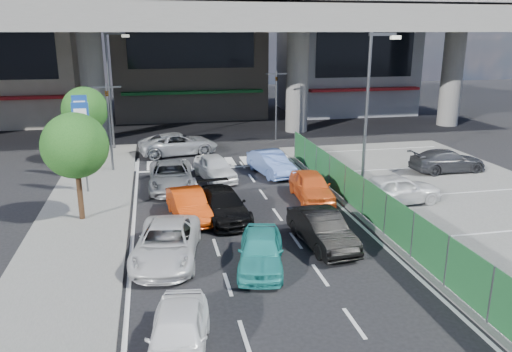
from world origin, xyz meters
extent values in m
plane|color=black|center=(0.00, 0.00, 0.00)|extent=(120.00, 120.00, 0.00)
cube|color=#5E5E5B|center=(11.00, 2.00, 0.03)|extent=(12.00, 28.00, 0.06)
cube|color=#5E5E5B|center=(-7.00, 4.00, 0.06)|extent=(4.00, 30.00, 0.12)
cylinder|color=slate|center=(-8.00, 22.00, 4.00)|extent=(1.80, 1.80, 8.00)
cylinder|color=slate|center=(8.00, 22.00, 4.00)|extent=(1.80, 1.80, 8.00)
cylinder|color=slate|center=(22.00, 22.00, 4.00)|extent=(1.80, 1.80, 8.00)
cube|color=slate|center=(0.00, 22.00, 9.00)|extent=(64.00, 14.00, 2.00)
cube|color=slate|center=(0.00, 28.80, 10.30)|extent=(64.00, 0.40, 0.90)
cube|color=#9D957E|center=(-16.00, 32.00, 6.50)|extent=(12.00, 10.00, 13.00)
cube|color=gray|center=(0.00, 33.00, 7.50)|extent=(14.00, 10.00, 15.00)
cube|color=#125E25|center=(0.00, 27.90, 2.80)|extent=(12.60, 1.60, 0.25)
cube|color=black|center=(0.00, 27.98, 8.25)|extent=(11.20, 0.10, 6.75)
cube|color=gray|center=(16.00, 32.00, 6.00)|extent=(12.00, 10.00, 12.00)
cube|color=#A21418|center=(16.00, 26.90, 2.80)|extent=(10.80, 1.60, 0.25)
cube|color=black|center=(16.00, 26.98, 6.60)|extent=(9.60, 0.10, 5.40)
cylinder|color=#595B60|center=(-6.20, 12.00, 2.60)|extent=(0.14, 0.14, 5.20)
cube|color=#595B60|center=(-6.20, 12.00, 5.00)|extent=(1.60, 0.08, 0.08)
imported|color=black|center=(-6.20, 12.00, 4.70)|extent=(0.26, 1.24, 0.50)
cylinder|color=#595B60|center=(5.50, 19.00, 2.60)|extent=(0.14, 0.14, 5.20)
cube|color=#595B60|center=(5.50, 19.00, 5.00)|extent=(1.60, 0.08, 0.08)
imported|color=black|center=(5.50, 19.00, 4.70)|extent=(0.26, 1.24, 0.50)
cylinder|color=#595B60|center=(7.00, 6.00, 4.00)|extent=(0.16, 0.16, 8.00)
cube|color=#595B60|center=(7.60, 6.00, 7.90)|extent=(1.40, 0.15, 0.15)
cube|color=silver|center=(8.30, 6.00, 7.75)|extent=(0.50, 0.22, 0.18)
cylinder|color=#595B60|center=(-6.50, 18.00, 4.00)|extent=(0.16, 0.16, 8.00)
cube|color=#595B60|center=(-5.90, 18.00, 7.90)|extent=(1.40, 0.15, 0.15)
cube|color=silver|center=(-5.20, 18.00, 7.75)|extent=(0.50, 0.22, 0.18)
cylinder|color=#595B60|center=(-7.20, 8.00, 1.10)|extent=(0.10, 0.10, 2.20)
cube|color=navy|center=(-7.20, 8.00, 3.20)|extent=(0.80, 0.12, 3.00)
cube|color=white|center=(-7.20, 7.93, 3.20)|extent=(0.60, 0.02, 2.40)
cylinder|color=#595B60|center=(-7.60, 11.00, 1.10)|extent=(0.10, 0.10, 2.20)
cube|color=navy|center=(-7.60, 11.00, 3.20)|extent=(0.80, 0.12, 3.00)
cube|color=white|center=(-7.60, 10.93, 3.20)|extent=(0.60, 0.02, 2.40)
cylinder|color=#382314|center=(-7.00, 4.00, 1.20)|extent=(0.24, 0.24, 2.40)
sphere|color=#154513|center=(-7.00, 4.00, 3.40)|extent=(2.80, 2.80, 2.80)
cylinder|color=#382314|center=(-7.80, 14.50, 1.20)|extent=(0.24, 0.24, 2.40)
sphere|color=#154513|center=(-7.80, 14.50, 3.40)|extent=(2.80, 2.80, 2.80)
imported|color=white|center=(-3.40, -6.51, 0.64)|extent=(2.05, 3.96, 1.29)
imported|color=silver|center=(-3.48, -0.71, 0.66)|extent=(2.93, 5.04, 1.32)
imported|color=teal|center=(-0.27, -2.01, 0.66)|extent=(2.40, 4.11, 1.31)
imported|color=black|center=(2.46, -0.63, 0.67)|extent=(1.84, 4.22, 1.35)
imported|color=#BC3508|center=(-2.39, 3.30, 0.65)|extent=(1.90, 4.10, 1.30)
imported|color=black|center=(-0.86, 3.07, 0.64)|extent=(2.25, 4.57, 1.28)
imported|color=orange|center=(3.76, 4.75, 0.69)|extent=(1.83, 4.13, 1.38)
imported|color=gray|center=(-2.95, 8.01, 0.69)|extent=(2.39, 5.01, 1.38)
imported|color=white|center=(-0.46, 9.23, 0.69)|extent=(2.37, 4.29, 1.38)
imported|color=#5B7BC4|center=(2.86, 9.58, 0.68)|extent=(2.23, 4.34, 1.36)
imported|color=#979A9F|center=(-2.13, 15.64, 0.73)|extent=(5.62, 3.31, 1.47)
imported|color=silver|center=(7.52, 3.19, 0.80)|extent=(4.47, 2.16, 1.47)
imported|color=#323338|center=(13.15, 7.87, 0.71)|extent=(4.54, 1.92, 1.31)
cone|color=#F4470D|center=(6.66, 3.68, 0.42)|extent=(0.40, 0.40, 0.73)
camera|label=1|loc=(-3.71, -17.68, 8.02)|focal=35.00mm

